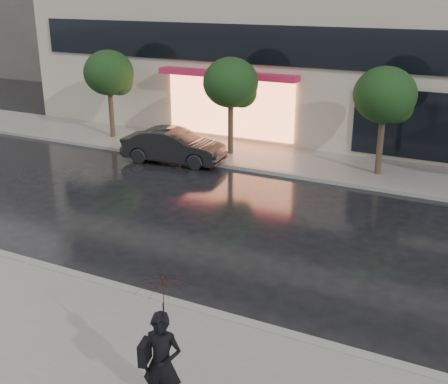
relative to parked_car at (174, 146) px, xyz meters
The scene contains 10 objects.
ground 9.34m from the parked_car, 60.74° to the right, with size 120.00×120.00×0.00m, color black.
sidewalk_near 12.27m from the parked_car, 68.19° to the right, with size 60.00×4.50×0.12m, color slate.
sidewalk_far 5.06m from the parked_car, 25.04° to the left, with size 60.00×3.50×0.12m, color slate.
curb_near 10.21m from the parked_car, 63.48° to the right, with size 60.00×0.25×0.14m, color gray.
curb_far 4.61m from the parked_car, ahead, with size 60.00×0.25×0.14m, color gray.
tree_far_west 5.29m from the parked_car, 156.51° to the left, with size 2.20×2.20×3.99m.
tree_mid_west 3.36m from the parked_car, 49.78° to the left, with size 2.20×2.20×3.99m.
tree_mid_east 8.16m from the parked_car, 14.06° to the left, with size 2.20×2.20×3.99m.
parked_car is the anchor object (origin of this frame).
pedestrian_with_umbrella 14.06m from the parked_car, 58.65° to the right, with size 1.12×1.13×2.42m.
Camera 1 is at (6.89, -9.91, 6.48)m, focal length 45.00 mm.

